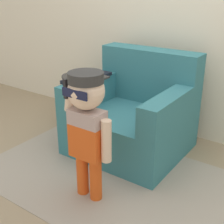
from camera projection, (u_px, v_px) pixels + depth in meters
ground_plane at (154, 154)px, 2.81m from camera, size 10.00×10.00×0.00m
armchair at (133, 115)px, 2.83m from camera, size 0.97×0.88×0.88m
person_child at (87, 118)px, 2.04m from camera, size 0.38×0.28×0.92m
side_table at (80, 95)px, 3.36m from camera, size 0.37×0.37×0.53m
rug at (104, 175)px, 2.50m from camera, size 1.94×1.28×0.01m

